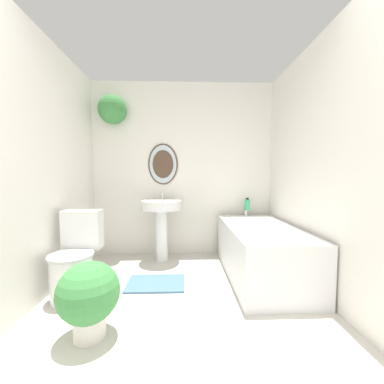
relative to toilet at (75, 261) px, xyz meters
The scene contains 9 objects.
wall_back 1.76m from the toilet, 53.12° to the left, with size 2.62×0.38×2.40m.
wall_left 0.95m from the toilet, 140.77° to the right, with size 0.06×2.89×2.40m.
wall_right 2.45m from the toilet, ahead, with size 0.06×2.89×2.40m.
toilet is the anchor object (origin of this frame).
pedestal_sink 1.16m from the toilet, 50.09° to the left, with size 0.51×0.51×0.89m.
bathtub 1.89m from the toilet, 11.02° to the left, with size 0.74×1.49×0.64m.
shampoo_bottle 2.19m from the toilet, 28.80° to the left, with size 0.07×0.07×0.17m.
potted_plant 0.70m from the toilet, 58.99° to the right, with size 0.41×0.41×0.53m.
bath_mat 0.80m from the toilet, 14.43° to the left, with size 0.58×0.40×0.02m.
Camera 1 is at (0.01, -0.55, 1.11)m, focal length 22.00 mm.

